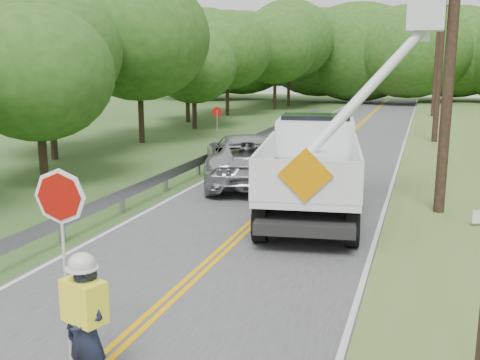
% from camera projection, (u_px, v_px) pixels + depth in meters
% --- Properties ---
extents(ground, '(140.00, 140.00, 0.00)m').
position_uv_depth(ground, '(126.00, 340.00, 9.22)').
color(ground, '#394F20').
rests_on(ground, ground).
extents(road, '(7.20, 96.00, 0.03)m').
position_uv_depth(road, '(303.00, 177.00, 22.22)').
color(road, '#444346').
rests_on(road, ground).
extents(guardrail, '(0.18, 48.00, 0.77)m').
position_uv_depth(guardrail, '(217.00, 155.00, 24.18)').
color(guardrail, gray).
rests_on(guardrail, ground).
extents(utility_poles, '(1.60, 43.30, 10.00)m').
position_uv_depth(utility_poles, '(445.00, 42.00, 22.38)').
color(utility_poles, black).
rests_on(utility_poles, ground).
extents(treeline_left, '(10.86, 53.84, 10.66)m').
position_uv_depth(treeline_left, '(217.00, 47.00, 40.64)').
color(treeline_left, '#332319').
rests_on(treeline_left, ground).
extents(treeline_horizon, '(56.76, 13.84, 10.73)m').
position_uv_depth(treeline_horizon, '(387.00, 52.00, 60.22)').
color(treeline_horizon, '#224A14').
rests_on(treeline_horizon, ground).
extents(flagger, '(1.19, 0.66, 3.12)m').
position_uv_depth(flagger, '(85.00, 320.00, 7.46)').
color(flagger, '#191E33').
rests_on(flagger, road).
extents(bucket_truck, '(5.29, 8.09, 7.47)m').
position_uv_depth(bucket_truck, '(319.00, 154.00, 17.44)').
color(bucket_truck, black).
rests_on(bucket_truck, road).
extents(suv_silver, '(5.17, 7.29, 1.85)m').
position_uv_depth(suv_silver, '(247.00, 158.00, 21.06)').
color(suv_silver, '#A6A8AD').
rests_on(suv_silver, road).
extents(suv_darkgrey, '(2.35, 4.97, 1.40)m').
position_uv_depth(suv_darkgrey, '(320.00, 124.00, 34.49)').
color(suv_darkgrey, '#373A3E').
rests_on(suv_darkgrey, road).
extents(stop_sign_permanent, '(0.43, 0.30, 2.38)m').
position_uv_depth(stop_sign_permanent, '(217.00, 124.00, 26.89)').
color(stop_sign_permanent, gray).
rests_on(stop_sign_permanent, ground).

